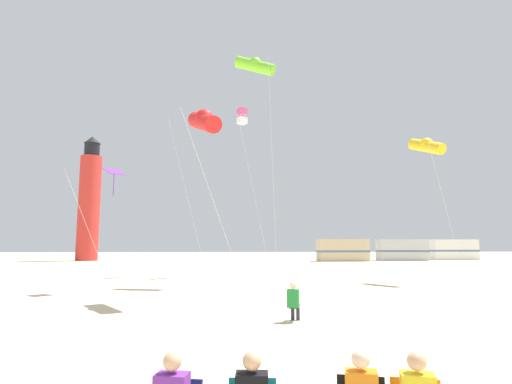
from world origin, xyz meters
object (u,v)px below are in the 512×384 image
(kite_flyer_standing, at_px, (294,300))
(rv_van_white, at_px, (453,250))
(kite_box_rainbow, at_px, (242,117))
(kite_diamond_violet, at_px, (113,175))
(kite_tube_lime, at_px, (255,65))
(kite_tube_gold, at_px, (427,146))
(kite_tube_scarlet, at_px, (204,121))
(lighthouse_distant, at_px, (89,202))
(kite_box_orange, at_px, (200,119))
(rv_van_silver, at_px, (402,250))
(rv_van_tan, at_px, (343,250))

(kite_flyer_standing, distance_m, rv_van_white, 52.08)
(kite_flyer_standing, bearing_deg, kite_box_rainbow, -67.58)
(rv_van_white, bearing_deg, kite_diamond_violet, -138.95)
(kite_tube_lime, height_order, kite_tube_gold, kite_tube_lime)
(kite_tube_scarlet, bearing_deg, kite_tube_lime, 70.61)
(kite_tube_lime, bearing_deg, lighthouse_distant, 122.83)
(kite_box_orange, height_order, lighthouse_distant, lighthouse_distant)
(rv_van_silver, bearing_deg, kite_tube_lime, -122.50)
(kite_box_rainbow, relative_size, lighthouse_distant, 0.73)
(kite_box_orange, distance_m, kite_tube_scarlet, 14.34)
(kite_box_rainbow, bearing_deg, kite_box_orange, 166.37)
(kite_box_orange, relative_size, kite_box_rainbow, 1.00)
(kite_flyer_standing, xyz_separation_m, kite_tube_scarlet, (-3.04, 4.09, 6.66))
(rv_van_tan, distance_m, rv_van_silver, 8.49)
(kite_diamond_violet, xyz_separation_m, rv_van_silver, (28.14, 33.71, -4.17))
(kite_box_orange, distance_m, kite_tube_lime, 7.80)
(kite_tube_scarlet, xyz_separation_m, rv_van_tan, (15.12, 35.76, -5.88))
(kite_box_orange, height_order, kite_diamond_violet, kite_box_orange)
(kite_box_orange, bearing_deg, kite_tube_scarlet, -84.20)
(kite_tube_scarlet, height_order, kite_tube_gold, kite_tube_gold)
(kite_box_rainbow, distance_m, rv_van_tan, 28.42)
(kite_tube_lime, height_order, rv_van_white, kite_tube_lime)
(kite_flyer_standing, distance_m, kite_tube_gold, 17.05)
(kite_box_orange, relative_size, kite_diamond_violet, 2.04)
(lighthouse_distant, bearing_deg, kite_diamond_violet, -69.03)
(lighthouse_distant, bearing_deg, kite_flyer_standing, -63.71)
(kite_box_orange, xyz_separation_m, kite_tube_gold, (14.38, -6.13, -3.36))
(kite_diamond_violet, bearing_deg, kite_box_rainbow, 55.49)
(kite_tube_gold, relative_size, kite_diamond_violet, 1.49)
(kite_tube_lime, height_order, lighthouse_distant, lighthouse_distant)
(kite_box_orange, relative_size, lighthouse_distant, 0.72)
(kite_flyer_standing, relative_size, rv_van_white, 0.18)
(kite_tube_gold, distance_m, rv_van_white, 37.61)
(kite_tube_scarlet, xyz_separation_m, kite_box_rainbow, (1.77, 12.85, 4.32))
(kite_diamond_violet, xyz_separation_m, rv_van_white, (36.31, 35.90, -4.17))
(kite_tube_lime, bearing_deg, kite_box_orange, 119.86)
(kite_tube_lime, bearing_deg, rv_van_white, 48.01)
(kite_box_rainbow, bearing_deg, kite_tube_lime, -83.44)
(kite_box_orange, bearing_deg, rv_van_tan, 53.32)
(kite_tube_scarlet, height_order, lighthouse_distant, lighthouse_distant)
(kite_flyer_standing, height_order, lighthouse_distant, lighthouse_distant)
(kite_diamond_violet, xyz_separation_m, lighthouse_distant, (-13.62, 35.53, 2.28))
(kite_tube_scarlet, bearing_deg, rv_van_white, 51.22)
(kite_box_rainbow, xyz_separation_m, rv_van_white, (29.90, 26.57, -10.20))
(kite_tube_scarlet, xyz_separation_m, kite_diamond_violet, (-4.65, 3.51, -1.71))
(kite_box_orange, bearing_deg, kite_tube_lime, -60.14)
(kite_diamond_violet, bearing_deg, kite_tube_gold, 12.67)
(lighthouse_distant, relative_size, rv_van_tan, 2.57)
(kite_tube_lime, bearing_deg, kite_flyer_standing, -86.92)
(kite_tube_lime, height_order, kite_tube_scarlet, kite_tube_lime)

